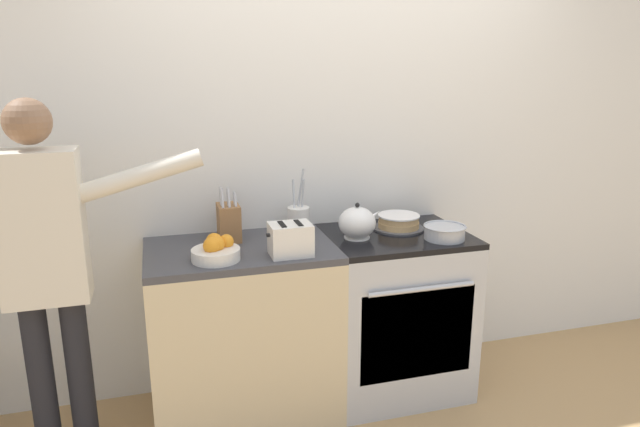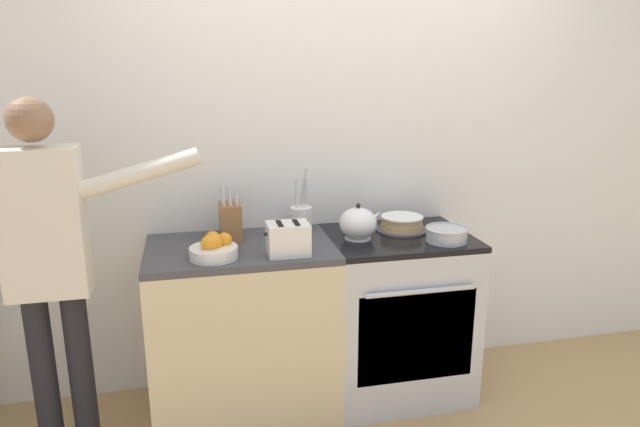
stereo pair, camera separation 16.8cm
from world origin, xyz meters
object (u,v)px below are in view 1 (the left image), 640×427
stove_range (394,312)px  toaster (290,239)px  tea_kettle (357,223)px  layer_cake (399,222)px  fruit_bowl (216,250)px  knife_block (229,222)px  mixing_bowl (445,232)px  person_baker (47,256)px  utensil_crock (299,218)px

stove_range → toaster: size_ratio=4.27×
tea_kettle → toaster: size_ratio=1.11×
layer_cake → tea_kettle: size_ratio=1.18×
fruit_bowl → knife_block: bearing=71.0°
stove_range → tea_kettle: (-0.23, -0.01, 0.53)m
tea_kettle → stove_range: bearing=2.9°
layer_cake → fruit_bowl: fruit_bowl is taller
stove_range → layer_cake: 0.50m
tea_kettle → mixing_bowl: (0.43, -0.14, -0.04)m
mixing_bowl → knife_block: size_ratio=0.78×
tea_kettle → layer_cake: bearing=18.0°
knife_block → person_baker: person_baker is taller
knife_block → utensil_crock: bearing=8.4°
layer_cake → mixing_bowl: layer_cake is taller
layer_cake → tea_kettle: 0.29m
stove_range → knife_block: knife_block is taller
mixing_bowl → knife_block: 1.10m
layer_cake → fruit_bowl: (-1.01, -0.22, 0.01)m
mixing_bowl → knife_block: bearing=164.5°
layer_cake → knife_block: (-0.91, 0.06, 0.06)m
stove_range → knife_block: size_ratio=3.22×
layer_cake → fruit_bowl: bearing=-167.5°
toaster → person_baker: 1.05m
tea_kettle → toaster: 0.42m
toaster → layer_cake: bearing=20.8°
stove_range → layer_cake: (0.04, 0.08, 0.49)m
stove_range → layer_cake: bearing=61.4°
layer_cake → knife_block: 0.91m
tea_kettle → mixing_bowl: bearing=-18.6°
toaster → person_baker: bearing=178.1°
tea_kettle → mixing_bowl: tea_kettle is taller
mixing_bowl → toaster: size_ratio=1.03×
mixing_bowl → knife_block: (-1.06, 0.29, 0.06)m
toaster → tea_kettle: bearing=22.7°
tea_kettle → fruit_bowl: 0.75m
knife_block → utensil_crock: utensil_crock is taller
fruit_bowl → person_baker: 0.71m
toaster → person_baker: person_baker is taller
person_baker → layer_cake: bearing=-3.2°
utensil_crock → person_baker: size_ratio=0.21×
utensil_crock → fruit_bowl: utensil_crock is taller
layer_cake → mixing_bowl: (0.15, -0.23, -0.00)m
tea_kettle → person_baker: 1.45m
stove_range → person_baker: size_ratio=0.55×
layer_cake → toaster: 0.71m
knife_block → person_baker: bearing=-160.8°
tea_kettle → person_baker: size_ratio=0.14×
utensil_crock → layer_cake: bearing=-12.5°
layer_cake → person_baker: person_baker is taller
layer_cake → person_baker: bearing=-172.7°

